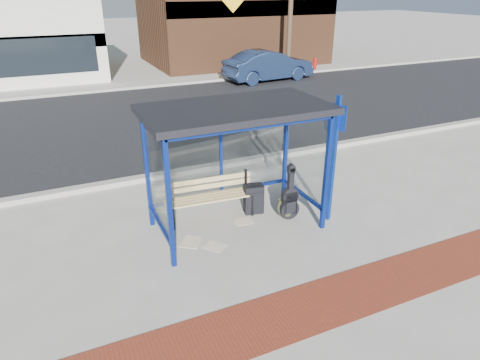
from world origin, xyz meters
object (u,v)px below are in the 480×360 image
backpack (285,208)px  parked_car (269,66)px  bench (210,195)px  suitcase (254,199)px  guitar_bag (290,200)px  fire_hydrant (315,64)px

backpack → parked_car: parked_car is taller
bench → suitcase: size_ratio=2.76×
guitar_bag → fire_hydrant: size_ratio=1.60×
bench → guitar_bag: guitar_bag is taller
parked_car → fire_hydrant: parked_car is taller
guitar_bag → suitcase: (-0.55, 0.51, -0.10)m
suitcase → parked_car: parked_car is taller
guitar_bag → parked_car: parked_car is taller
suitcase → fire_hydrant: fire_hydrant is taller
bench → backpack: 1.55m
parked_car → guitar_bag: bearing=148.4°
suitcase → fire_hydrant: 16.65m
suitcase → parked_car: 13.57m
backpack → fire_hydrant: bearing=46.7°
guitar_bag → backpack: bearing=122.2°
guitar_bag → suitcase: bearing=139.2°
guitar_bag → fire_hydrant: (9.67, 13.65, -0.03)m
guitar_bag → fire_hydrant: bearing=57.0°
parked_car → fire_hydrant: size_ratio=6.37×
backpack → fire_hydrant: fire_hydrant is taller
backpack → guitar_bag: bearing=-67.8°
backpack → parked_car: (6.13, 12.26, 0.55)m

